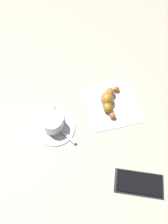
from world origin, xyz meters
TOP-DOWN VIEW (x-y plane):
  - ground_plane at (0.00, 0.00)m, footprint 1.80×1.80m
  - saucer at (0.10, -0.01)m, footprint 0.12×0.12m
  - espresso_cup at (0.10, -0.02)m, footprint 0.07×0.08m
  - teaspoon at (0.10, -0.02)m, footprint 0.07×0.13m
  - sugar_packet at (0.07, -0.01)m, footprint 0.03×0.06m
  - napkin at (-0.10, -0.02)m, footprint 0.20×0.21m
  - croissant at (-0.10, -0.03)m, footprint 0.09×0.11m
  - cell_phone at (-0.06, 0.24)m, footprint 0.15×0.13m

SIDE VIEW (x-z plane):
  - ground_plane at x=0.00m, z-range 0.00..0.00m
  - napkin at x=-0.10m, z-range 0.00..0.00m
  - saucer at x=0.10m, z-range 0.00..0.01m
  - cell_phone at x=-0.06m, z-range 0.00..0.01m
  - teaspoon at x=0.10m, z-range 0.01..0.01m
  - sugar_packet at x=0.07m, z-range 0.01..0.01m
  - croissant at x=-0.10m, z-range 0.00..0.04m
  - espresso_cup at x=0.10m, z-range 0.01..0.05m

